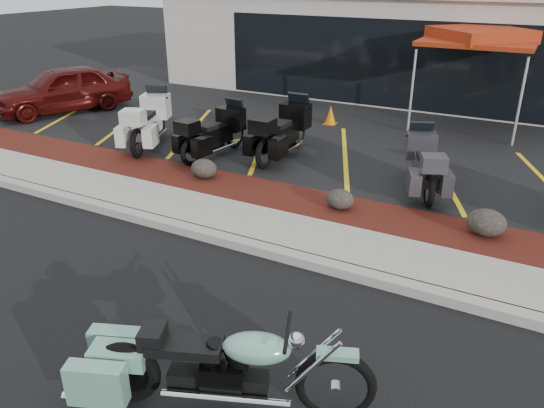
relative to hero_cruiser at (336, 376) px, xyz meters
The scene contains 17 objects.
ground 3.23m from the hero_cruiser, 147.22° to the left, with size 90.00×90.00×0.00m, color black.
curb 3.77m from the hero_cruiser, 135.56° to the left, with size 24.00×0.25×0.15m, color gray.
sidewalk 4.29m from the hero_cruiser, 128.83° to the left, with size 24.00×1.20×0.15m, color gray.
mulch_bed 5.27m from the hero_cruiser, 120.60° to the left, with size 24.00×1.20×0.16m, color #380F0C.
upper_lot 10.29m from the hero_cruiser, 105.09° to the left, with size 26.00×9.60×0.15m, color black.
dealership_building 16.48m from the hero_cruiser, 99.38° to the left, with size 18.00×8.16×4.00m.
boulder_left 6.64m from the hero_cruiser, 135.98° to the left, with size 0.56×0.47×0.40m, color black.
boulder_mid 4.81m from the hero_cruiser, 110.81° to the left, with size 0.52×0.43×0.37m, color black.
boulder_right 4.70m from the hero_cruiser, 80.39° to the left, with size 0.63×0.53×0.45m, color black.
hero_cruiser is the anchor object (origin of this frame).
touring_white 9.94m from the hero_cruiser, 138.92° to the left, with size 2.33×0.89×1.36m, color silver, non-canonical shape.
touring_black_front 8.49m from the hero_cruiser, 128.44° to the left, with size 2.10×0.80×1.22m, color black, non-canonical shape.
touring_black_mid 8.39m from the hero_cruiser, 118.11° to the left, with size 2.31×0.88×1.34m, color black, non-canonical shape.
touring_grey 6.80m from the hero_cruiser, 97.38° to the left, with size 2.07×0.79×1.20m, color #313035, non-canonical shape.
parked_car 13.81m from the hero_cruiser, 148.27° to the left, with size 1.60×3.99×1.36m, color #3E0A08.
traffic_cone 10.56m from the hero_cruiser, 112.55° to the left, with size 0.31×0.31×0.51m, color #CE6406.
popup_canopy 11.53m from the hero_cruiser, 93.15° to the left, with size 3.10×3.10×2.60m.
Camera 1 is at (4.02, -5.58, 4.19)m, focal length 35.00 mm.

